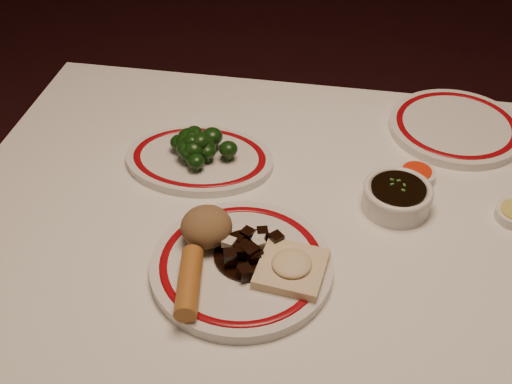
% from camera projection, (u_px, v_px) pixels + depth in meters
% --- Properties ---
extents(dining_table, '(1.20, 0.90, 0.75)m').
position_uv_depth(dining_table, '(315.00, 277.00, 1.05)').
color(dining_table, white).
rests_on(dining_table, ground).
extents(main_plate, '(0.33, 0.33, 0.02)m').
position_uv_depth(main_plate, '(242.00, 265.00, 0.93)').
color(main_plate, silver).
rests_on(main_plate, dining_table).
extents(rice_mound, '(0.08, 0.08, 0.06)m').
position_uv_depth(rice_mound, '(206.00, 227.00, 0.94)').
color(rice_mound, olive).
rests_on(rice_mound, main_plate).
extents(spring_roll, '(0.05, 0.12, 0.03)m').
position_uv_depth(spring_roll, '(189.00, 282.00, 0.88)').
color(spring_roll, '#B5702C').
rests_on(spring_roll, main_plate).
extents(fried_wonton, '(0.10, 0.10, 0.03)m').
position_uv_depth(fried_wonton, '(292.00, 267.00, 0.91)').
color(fried_wonton, beige).
rests_on(fried_wonton, main_plate).
extents(stirfry_heap, '(0.11, 0.11, 0.03)m').
position_uv_depth(stirfry_heap, '(250.00, 251.00, 0.93)').
color(stirfry_heap, black).
rests_on(stirfry_heap, main_plate).
extents(broccoli_plate, '(0.26, 0.23, 0.02)m').
position_uv_depth(broccoli_plate, '(200.00, 159.00, 1.13)').
color(broccoli_plate, silver).
rests_on(broccoli_plate, dining_table).
extents(broccoli_pile, '(0.12, 0.11, 0.05)m').
position_uv_depth(broccoli_pile, '(196.00, 144.00, 1.11)').
color(broccoli_pile, '#23471C').
rests_on(broccoli_pile, broccoli_plate).
extents(soy_bowl, '(0.11, 0.11, 0.04)m').
position_uv_depth(soy_bowl, '(397.00, 198.00, 1.03)').
color(soy_bowl, silver).
rests_on(soy_bowl, dining_table).
extents(sweet_sour_dish, '(0.06, 0.06, 0.02)m').
position_uv_depth(sweet_sour_dish, '(416.00, 175.00, 1.09)').
color(sweet_sour_dish, silver).
rests_on(sweet_sour_dish, dining_table).
extents(far_plate, '(0.33, 0.33, 0.02)m').
position_uv_depth(far_plate, '(456.00, 127.00, 1.20)').
color(far_plate, silver).
rests_on(far_plate, dining_table).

